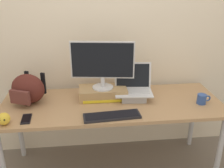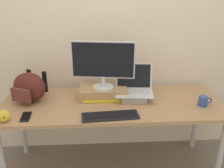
# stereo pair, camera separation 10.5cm
# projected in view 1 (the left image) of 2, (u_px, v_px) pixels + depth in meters

# --- Properties ---
(ground_plane) EXTENTS (20.00, 20.00, 0.00)m
(ground_plane) POSITION_uv_depth(u_px,v_px,m) (112.00, 167.00, 2.56)
(ground_plane) COLOR #70665B
(back_wall) EXTENTS (7.00, 0.10, 2.60)m
(back_wall) POSITION_uv_depth(u_px,v_px,m) (107.00, 30.00, 2.49)
(back_wall) COLOR beige
(back_wall) RESTS_ON ground
(desk) EXTENTS (1.98, 0.72, 0.73)m
(desk) POSITION_uv_depth(u_px,v_px,m) (112.00, 109.00, 2.31)
(desk) COLOR #A87F56
(desk) RESTS_ON ground
(toner_box_yellow) EXTENTS (0.44, 0.24, 0.10)m
(toner_box_yellow) POSITION_uv_depth(u_px,v_px,m) (103.00, 93.00, 2.36)
(toner_box_yellow) COLOR #A88456
(toner_box_yellow) RESTS_ON desk
(desktop_monitor) EXTENTS (0.57, 0.19, 0.44)m
(desktop_monitor) POSITION_uv_depth(u_px,v_px,m) (102.00, 63.00, 2.24)
(desktop_monitor) COLOR silver
(desktop_monitor) RESTS_ON toner_box_yellow
(open_laptop) EXTENTS (0.36, 0.28, 0.32)m
(open_laptop) POSITION_uv_depth(u_px,v_px,m) (133.00, 92.00, 2.34)
(open_laptop) COLOR #ADADB2
(open_laptop) RESTS_ON desk
(external_keyboard) EXTENTS (0.47, 0.17, 0.02)m
(external_keyboard) POSITION_uv_depth(u_px,v_px,m) (112.00, 116.00, 2.04)
(external_keyboard) COLOR black
(external_keyboard) RESTS_ON desk
(messenger_backpack) EXTENTS (0.36, 0.33, 0.27)m
(messenger_backpack) POSITION_uv_depth(u_px,v_px,m) (28.00, 89.00, 2.23)
(messenger_backpack) COLOR #4C1E19
(messenger_backpack) RESTS_ON desk
(coffee_mug) EXTENTS (0.12, 0.08, 0.09)m
(coffee_mug) POSITION_uv_depth(u_px,v_px,m) (202.00, 99.00, 2.25)
(coffee_mug) COLOR #2D4C93
(coffee_mug) RESTS_ON desk
(cell_phone) EXTENTS (0.08, 0.16, 0.01)m
(cell_phone) POSITION_uv_depth(u_px,v_px,m) (26.00, 119.00, 2.00)
(cell_phone) COLOR black
(cell_phone) RESTS_ON desk
(plush_toy) EXTENTS (0.10, 0.10, 0.10)m
(plush_toy) POSITION_uv_depth(u_px,v_px,m) (4.00, 119.00, 1.92)
(plush_toy) COLOR gold
(plush_toy) RESTS_ON desk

